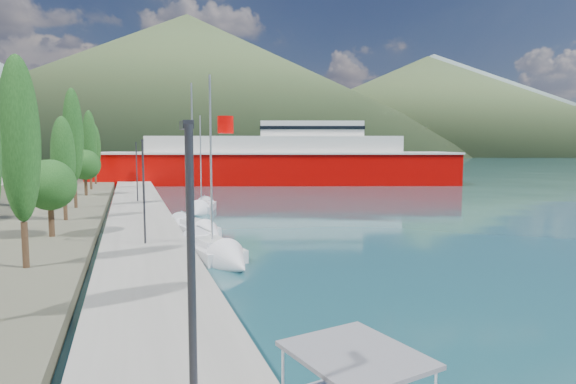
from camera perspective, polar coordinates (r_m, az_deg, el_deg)
name	(u,v)px	position (r m, az deg, el deg)	size (l,w,h in m)	color
ground	(166,169)	(136.00, -14.24, 2.62)	(1400.00, 1400.00, 0.00)	#1B474F
quay	(140,219)	(41.95, -17.11, -3.09)	(5.00, 88.00, 0.80)	gray
hills_far	(244,92)	(655.20, -5.29, 11.72)	(1480.00, 900.00, 180.00)	slate
hills_near	(264,94)	(404.96, -2.89, 11.57)	(1010.00, 520.00, 115.00)	#40532E
tree_row	(72,154)	(47.59, -24.21, 4.18)	(3.51, 62.50, 11.09)	#47301E
lamp_posts	(144,187)	(29.28, -16.75, 0.54)	(0.15, 45.53, 6.06)	#2D2D33
sailboat_near	(222,257)	(27.36, -7.81, -7.62)	(3.85, 8.27, 11.44)	silver
sailboat_mid	(202,232)	(35.19, -10.15, -4.74)	(4.02, 8.54, 11.89)	silver
sailboat_far	(199,210)	(47.11, -10.46, -2.14)	(4.16, 7.36, 10.31)	silver
ferry	(276,162)	(83.00, -1.40, 3.58)	(62.15, 30.83, 12.14)	#C00301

